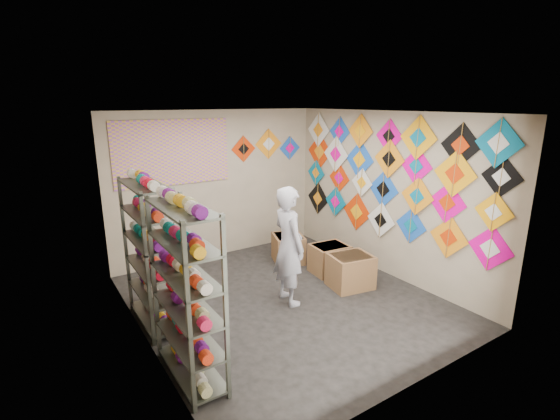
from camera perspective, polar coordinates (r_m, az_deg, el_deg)
ground at (r=6.13m, az=0.77°, el=-12.57°), size 4.50×4.50×0.00m
room_walls at (r=5.56m, az=0.83°, el=2.61°), size 4.50×4.50×4.50m
shelf_rack_front at (r=4.30m, az=-12.95°, el=-11.51°), size 0.40×1.10×1.90m
shelf_rack_back at (r=5.45m, az=-17.79°, el=-6.05°), size 0.40×1.10×1.90m
string_spools at (r=4.83m, az=-15.76°, el=-7.43°), size 0.12×2.36×0.12m
kite_wall_display at (r=6.87m, az=14.52°, el=4.62°), size 0.06×4.28×2.10m
back_wall_kites at (r=7.94m, az=-1.78°, el=8.90°), size 1.54×0.02×0.64m
poster at (r=7.14m, az=-14.81°, el=7.80°), size 2.00×0.01×1.10m
shopkeeper at (r=5.77m, az=1.24°, el=-5.03°), size 0.68×0.50×1.72m
carton_a at (r=6.52m, az=9.86°, el=-8.47°), size 0.72×0.63×0.53m
carton_b at (r=7.01m, az=6.96°, el=-6.82°), size 0.64×0.55×0.49m
carton_c at (r=7.41m, az=1.18°, el=-5.41°), size 0.68×0.71×0.50m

